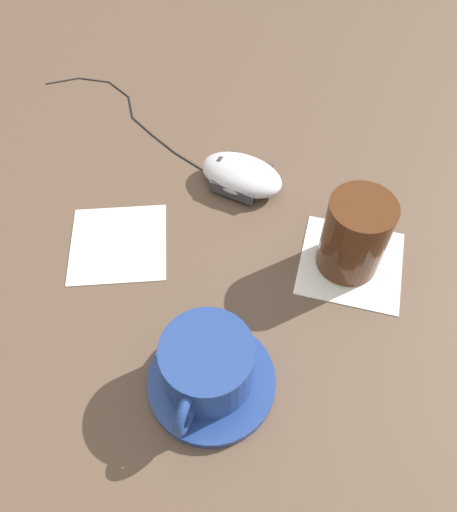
{
  "coord_description": "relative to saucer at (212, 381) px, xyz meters",
  "views": [
    {
      "loc": [
        -0.26,
        -0.2,
        0.5
      ],
      "look_at": [
        0.0,
        0.0,
        0.03
      ],
      "focal_mm": 35.0,
      "sensor_mm": 36.0,
      "label": 1
    }
  ],
  "objects": [
    {
      "name": "napkin_spare",
      "position": [
        0.07,
        0.21,
        -0.0
      ],
      "size": [
        0.17,
        0.17,
        0.0
      ],
      "primitive_type": "cube",
      "rotation": [
        0.0,
        0.0,
        0.73
      ],
      "color": "silver",
      "rests_on": "ground"
    },
    {
      "name": "napkin_under_glass",
      "position": [
        0.22,
        -0.04,
        -0.0
      ],
      "size": [
        0.16,
        0.16,
        0.0
      ],
      "primitive_type": "cube",
      "rotation": [
        0.0,
        0.0,
        0.41
      ],
      "color": "silver",
      "rests_on": "ground"
    },
    {
      "name": "saucer",
      "position": [
        0.0,
        0.0,
        0.0
      ],
      "size": [
        0.13,
        0.13,
        0.01
      ],
      "primitive_type": "cylinder",
      "color": "navy",
      "rests_on": "ground"
    },
    {
      "name": "drinking_glass",
      "position": [
        0.22,
        -0.03,
        0.05
      ],
      "size": [
        0.07,
        0.07,
        0.1
      ],
      "primitive_type": "cylinder",
      "color": "#4C2814",
      "rests_on": "napkin_under_glass"
    },
    {
      "name": "mouse_cable",
      "position": [
        0.26,
        0.38,
        -0.0
      ],
      "size": [
        0.07,
        0.33,
        0.0
      ],
      "color": "black",
      "rests_on": "ground"
    },
    {
      "name": "ground_plane",
      "position": [
        0.12,
        0.07,
        -0.01
      ],
      "size": [
        3.0,
        3.0,
        0.0
      ],
      "primitive_type": "plane",
      "color": "brown"
    },
    {
      "name": "computer_mouse",
      "position": [
        0.25,
        0.15,
        0.01
      ],
      "size": [
        0.09,
        0.13,
        0.04
      ],
      "color": "silver",
      "rests_on": "ground"
    },
    {
      "name": "coffee_cup",
      "position": [
        -0.0,
        0.0,
        0.04
      ],
      "size": [
        0.12,
        0.09,
        0.06
      ],
      "color": "navy",
      "rests_on": "saucer"
    }
  ]
}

